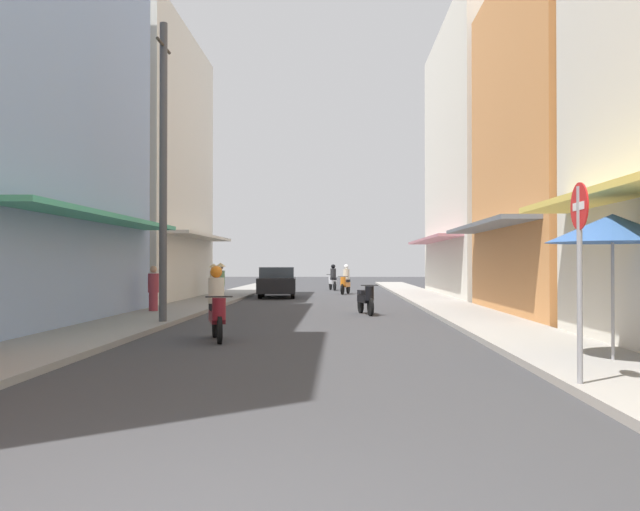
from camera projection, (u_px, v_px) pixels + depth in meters
ground_plane at (320, 306)px, 25.40m from camera, size 112.31×112.31×0.00m
sidewalk_left at (197, 305)px, 25.54m from camera, size 2.18×59.05×0.12m
sidewalk_right at (445, 305)px, 25.26m from camera, size 2.18×59.05×0.12m
building_left_far at (122, 166)px, 29.31m from camera, size 7.05×10.55×11.74m
building_right_mid at (599, 142)px, 20.85m from camera, size 7.05×9.48×10.82m
building_right_far at (503, 161)px, 33.20m from camera, size 7.05×13.28×13.44m
motorbike_silver at (333, 279)px, 40.85m from camera, size 0.63×1.79×1.58m
motorbike_orange at (345, 281)px, 35.61m from camera, size 0.67×1.77×1.58m
motorbike_black at (366, 299)px, 21.32m from camera, size 0.63×1.79×0.96m
motorbike_maroon at (217, 307)px, 14.19m from camera, size 0.68×1.77×1.58m
parked_car at (277, 282)px, 32.12m from camera, size 2.01×4.20×1.45m
pedestrian_crossing at (153, 290)px, 21.33m from camera, size 0.34×0.34×1.56m
pedestrian_foreground at (214, 279)px, 30.44m from camera, size 0.44×0.44×1.61m
pedestrian_midway at (221, 280)px, 27.36m from camera, size 0.44×0.44×1.66m
vendor_umbrella at (612, 228)px, 10.55m from camera, size 2.04×2.04×2.41m
utility_pole at (163, 171)px, 17.52m from camera, size 0.20×1.20×7.92m
street_sign_no_entry at (580, 256)px, 8.45m from camera, size 0.07×0.60×2.65m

